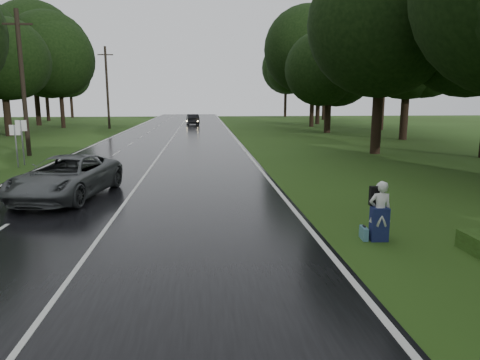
# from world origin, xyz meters

# --- Properties ---
(ground) EXTENTS (160.00, 160.00, 0.00)m
(ground) POSITION_xyz_m (0.00, 0.00, 0.00)
(ground) COLOR #284815
(ground) RESTS_ON ground
(road) EXTENTS (12.00, 140.00, 0.04)m
(road) POSITION_xyz_m (0.00, 20.00, 0.02)
(road) COLOR black
(road) RESTS_ON ground
(lane_center) EXTENTS (0.12, 140.00, 0.01)m
(lane_center) POSITION_xyz_m (0.00, 20.00, 0.04)
(lane_center) COLOR silver
(lane_center) RESTS_ON road
(grey_car) EXTENTS (3.50, 5.92, 1.54)m
(grey_car) POSITION_xyz_m (-2.30, 6.77, 0.81)
(grey_car) COLOR #55595A
(grey_car) RESTS_ON road
(far_car) EXTENTS (1.98, 4.56, 1.46)m
(far_car) POSITION_xyz_m (1.50, 51.17, 0.77)
(far_car) COLOR black
(far_car) RESTS_ON road
(hitchhiker) EXTENTS (0.61, 0.56, 1.61)m
(hitchhiker) POSITION_xyz_m (7.40, 0.97, 0.75)
(hitchhiker) COLOR silver
(hitchhiker) RESTS_ON ground
(suitcase) EXTENTS (0.18, 0.48, 0.33)m
(suitcase) POSITION_xyz_m (7.05, 1.10, 0.17)
(suitcase) COLOR teal
(suitcase) RESTS_ON ground
(utility_pole_mid) EXTENTS (1.80, 0.28, 9.12)m
(utility_pole_mid) POSITION_xyz_m (-8.50, 19.49, 0.00)
(utility_pole_mid) COLOR black
(utility_pole_mid) RESTS_ON ground
(utility_pole_far) EXTENTS (1.80, 0.28, 9.72)m
(utility_pole_far) POSITION_xyz_m (-8.50, 44.59, 0.00)
(utility_pole_far) COLOR black
(utility_pole_far) RESTS_ON ground
(road_sign_a) EXTENTS (0.55, 0.10, 2.30)m
(road_sign_a) POSITION_xyz_m (-7.20, 14.50, 0.00)
(road_sign_a) COLOR white
(road_sign_a) RESTS_ON ground
(road_sign_b) EXTENTS (0.60, 0.10, 2.51)m
(road_sign_b) POSITION_xyz_m (-7.20, 15.35, 0.00)
(road_sign_b) COLOR white
(road_sign_b) RESTS_ON ground
(tree_left_e) EXTENTS (8.48, 8.48, 13.26)m
(tree_left_e) POSITION_xyz_m (-16.29, 35.07, 0.00)
(tree_left_e) COLOR black
(tree_left_e) RESTS_ON ground
(tree_left_f) EXTENTS (9.53, 9.53, 14.89)m
(tree_left_f) POSITION_xyz_m (-14.58, 46.67, 0.00)
(tree_left_f) COLOR black
(tree_left_f) RESTS_ON ground
(tree_right_d) EXTENTS (9.32, 9.32, 14.56)m
(tree_right_d) POSITION_xyz_m (14.46, 18.58, 0.00)
(tree_right_d) COLOR black
(tree_right_d) RESTS_ON ground
(tree_right_e) EXTENTS (7.32, 7.32, 11.44)m
(tree_right_e) POSITION_xyz_m (16.30, 36.34, 0.00)
(tree_right_e) COLOR black
(tree_right_e) RESTS_ON ground
(tree_right_f) EXTENTS (10.82, 10.82, 16.91)m
(tree_right_f) POSITION_xyz_m (17.10, 46.29, 0.00)
(tree_right_f) COLOR black
(tree_right_f) RESTS_ON ground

